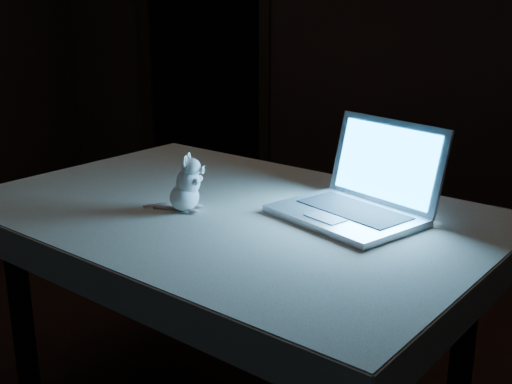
% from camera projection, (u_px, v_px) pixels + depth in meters
% --- Properties ---
extents(floor, '(5.00, 5.00, 0.00)m').
position_uv_depth(floor, '(255.00, 359.00, 2.74)').
color(floor, black).
rests_on(floor, ground).
extents(back_wall, '(4.50, 0.04, 2.60)m').
position_uv_depth(back_wall, '(347.00, 23.00, 4.67)').
color(back_wall, black).
rests_on(back_wall, ground).
extents(doorway, '(1.06, 0.36, 2.13)m').
position_uv_depth(doorway, '(205.00, 52.00, 5.02)').
color(doorway, black).
rests_on(doorway, back_wall).
extents(table, '(1.81, 1.53, 0.83)m').
position_uv_depth(table, '(231.00, 325.00, 2.18)').
color(table, black).
rests_on(table, floor).
extents(tablecloth, '(1.99, 1.83, 0.11)m').
position_uv_depth(tablecloth, '(255.00, 227.00, 2.04)').
color(tablecloth, beige).
rests_on(tablecloth, table).
extents(laptop, '(0.56, 0.55, 0.29)m').
position_uv_depth(laptop, '(347.00, 173.00, 1.91)').
color(laptop, silver).
rests_on(laptop, tablecloth).
extents(plush_mouse, '(0.19, 0.19, 0.18)m').
position_uv_depth(plush_mouse, '(184.00, 183.00, 2.01)').
color(plush_mouse, white).
rests_on(plush_mouse, tablecloth).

